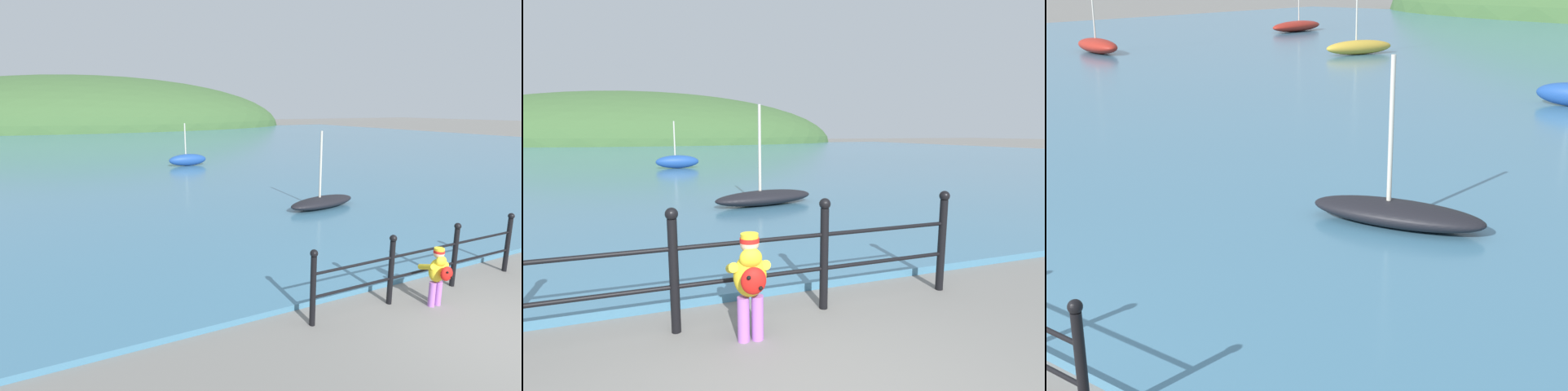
% 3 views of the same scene
% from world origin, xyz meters
% --- Properties ---
extents(boat_red_dinghy, '(3.78, 2.14, 4.60)m').
position_xyz_m(boat_red_dinghy, '(-20.67, 19.46, 0.44)').
color(boat_red_dinghy, maroon).
rests_on(boat_red_dinghy, water).
extents(boat_mid_harbor, '(2.70, 1.28, 2.44)m').
position_xyz_m(boat_mid_harbor, '(1.86, 7.21, 0.30)').
color(boat_mid_harbor, black).
rests_on(boat_mid_harbor, water).
extents(boat_nearest_quay, '(2.13, 3.43, 4.33)m').
position_xyz_m(boat_nearest_quay, '(-10.88, 26.00, 0.43)').
color(boat_nearest_quay, gold).
rests_on(boat_nearest_quay, water).
extents(boat_blue_hull, '(1.55, 4.64, 5.67)m').
position_xyz_m(boat_blue_hull, '(-21.00, 34.65, 0.43)').
color(boat_blue_hull, maroon).
rests_on(boat_blue_hull, water).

